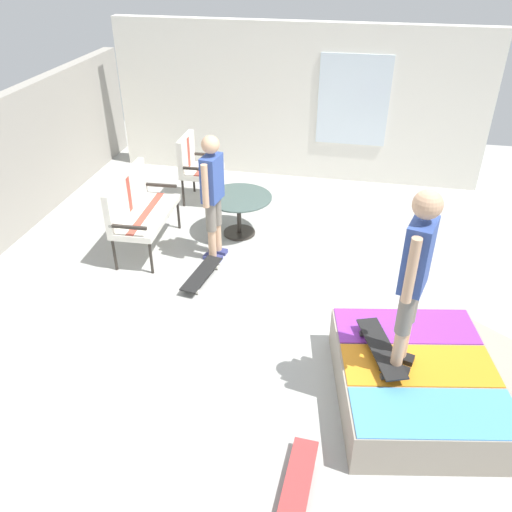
% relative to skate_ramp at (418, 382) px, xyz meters
% --- Properties ---
extents(ground_plane, '(12.00, 12.00, 0.10)m').
position_rel_skate_ramp_xyz_m(ground_plane, '(1.12, 1.30, -0.26)').
color(ground_plane, '#A8A8A3').
extents(house_facade, '(0.23, 6.00, 2.47)m').
position_rel_skate_ramp_xyz_m(house_facade, '(4.92, 1.79, 1.02)').
color(house_facade, white).
rests_on(house_facade, ground_plane).
extents(skate_ramp, '(1.90, 2.16, 0.42)m').
position_rel_skate_ramp_xyz_m(skate_ramp, '(0.00, 0.00, 0.00)').
color(skate_ramp, gray).
rests_on(skate_ramp, ground_plane).
extents(patio_bench, '(1.27, 0.60, 1.02)m').
position_rel_skate_ramp_xyz_m(patio_bench, '(2.05, 3.46, 0.40)').
color(patio_bench, '#2D2823').
rests_on(patio_bench, ground_plane).
extents(patio_chair_near_house, '(0.62, 0.55, 1.02)m').
position_rel_skate_ramp_xyz_m(patio_chair_near_house, '(3.61, 3.17, 0.40)').
color(patio_chair_near_house, '#2D2823').
rests_on(patio_chair_near_house, ground_plane).
extents(patio_table, '(0.90, 0.90, 0.57)m').
position_rel_skate_ramp_xyz_m(patio_table, '(2.66, 2.26, 0.19)').
color(patio_table, '#2D2823').
rests_on(patio_table, ground_plane).
extents(person_watching, '(0.48, 0.28, 1.63)m').
position_rel_skate_ramp_xyz_m(person_watching, '(2.02, 2.43, 0.73)').
color(person_watching, navy).
rests_on(person_watching, ground_plane).
extents(person_skater, '(0.47, 0.31, 1.66)m').
position_rel_skate_ramp_xyz_m(person_skater, '(-0.05, 0.22, 1.18)').
color(person_skater, black).
rests_on(person_skater, skate_ramp).
extents(skateboard_by_bench, '(0.82, 0.32, 0.10)m').
position_rel_skate_ramp_xyz_m(skateboard_by_bench, '(1.46, 2.45, -0.13)').
color(skateboard_by_bench, black).
rests_on(skateboard_by_bench, ground_plane).
extents(skateboard_spare, '(0.81, 0.24, 0.10)m').
position_rel_skate_ramp_xyz_m(skateboard_spare, '(-1.12, 0.93, -0.13)').
color(skateboard_spare, '#B23838').
rests_on(skateboard_spare, ground_plane).
extents(skateboard_on_ramp, '(0.82, 0.46, 0.10)m').
position_rel_skate_ramp_xyz_m(skateboard_on_ramp, '(0.05, 0.36, 0.30)').
color(skateboard_on_ramp, black).
rests_on(skateboard_on_ramp, skate_ramp).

